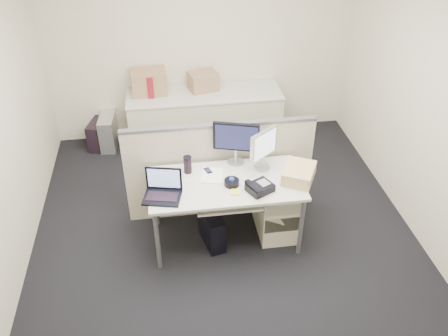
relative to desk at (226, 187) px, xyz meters
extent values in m
cube|color=black|center=(0.00, 0.00, -0.67)|extent=(4.00, 4.50, 0.01)
cube|color=beige|center=(0.00, 2.25, 0.69)|extent=(4.00, 0.02, 2.70)
cube|color=beige|center=(2.00, 0.00, 0.69)|extent=(0.02, 4.50, 2.70)
cube|color=silver|center=(0.00, 0.00, 0.05)|extent=(1.50, 0.75, 0.03)
cylinder|color=slate|center=(-0.70, -0.33, -0.31)|extent=(0.04, 0.04, 0.70)
cylinder|color=slate|center=(-0.70, 0.33, -0.31)|extent=(0.04, 0.04, 0.70)
cylinder|color=slate|center=(0.70, -0.33, -0.31)|extent=(0.04, 0.04, 0.70)
cylinder|color=slate|center=(0.70, 0.33, -0.31)|extent=(0.04, 0.04, 0.70)
cube|color=silver|center=(0.00, -0.18, -0.04)|extent=(0.62, 0.32, 0.02)
cube|color=beige|center=(0.55, 0.05, -0.34)|extent=(0.40, 0.55, 0.65)
cube|color=beige|center=(0.00, 0.45, -0.11)|extent=(2.00, 0.06, 1.10)
cube|color=beige|center=(0.00, 1.93, -0.30)|extent=(2.00, 0.60, 0.72)
cube|color=black|center=(0.15, 0.32, 0.30)|extent=(0.49, 0.30, 0.46)
cube|color=#B7B7BC|center=(0.40, 0.18, 0.28)|extent=(0.39, 0.35, 0.43)
cube|color=black|center=(-0.62, -0.16, 0.19)|extent=(0.39, 0.33, 0.26)
cylinder|color=black|center=(0.05, -0.05, 0.09)|extent=(0.19, 0.19, 0.06)
cube|color=black|center=(0.30, -0.18, 0.10)|extent=(0.29, 0.27, 0.07)
cube|color=white|center=(-0.12, 0.12, 0.07)|extent=(0.26, 0.31, 0.01)
cube|color=yellow|center=(0.06, -0.18, 0.07)|extent=(0.11, 0.11, 0.01)
cylinder|color=black|center=(-0.35, 0.22, 0.15)|extent=(0.08, 0.08, 0.17)
ellipsoid|color=yellow|center=(0.28, -0.15, 0.09)|extent=(0.16, 0.17, 0.04)
cube|color=black|center=(-0.15, 0.20, 0.07)|extent=(0.09, 0.12, 0.01)
cube|color=#EAB67E|center=(0.71, -0.05, 0.13)|extent=(0.41, 0.45, 0.13)
cube|color=black|center=(-0.05, -0.14, -0.02)|extent=(0.45, 0.28, 0.02)
cube|color=black|center=(-0.15, -0.05, -0.47)|extent=(0.25, 0.43, 0.38)
cube|color=black|center=(-1.45, 2.03, -0.48)|extent=(0.26, 0.43, 0.37)
cube|color=#B7B7BC|center=(-1.30, 2.03, -0.44)|extent=(0.23, 0.50, 0.45)
cube|color=tan|center=(-0.70, 2.05, 0.22)|extent=(0.45, 0.35, 0.33)
cube|color=tan|center=(0.00, 2.05, 0.18)|extent=(0.42, 0.36, 0.26)
cube|color=maroon|center=(-0.66, 2.03, 0.21)|extent=(0.12, 0.33, 0.30)
camera|label=1|loc=(-0.54, -3.64, 2.83)|focal=38.00mm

